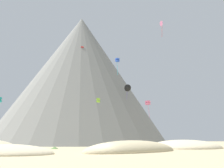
# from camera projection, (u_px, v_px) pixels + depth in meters

# --- Properties ---
(ground_plane) EXTENTS (400.00, 400.00, 0.00)m
(ground_plane) POSITION_uv_depth(u_px,v_px,m) (102.00, 154.00, 36.25)
(ground_plane) COLOR #C6B284
(dune_foreground_left) EXTENTS (21.37, 20.63, 3.78)m
(dune_foreground_left) POSITION_uv_depth(u_px,v_px,m) (133.00, 152.00, 42.79)
(dune_foreground_left) COLOR #CCBA8E
(dune_foreground_left) RESTS_ON ground_plane
(dune_foreground_right) EXTENTS (19.53, 17.06, 2.81)m
(dune_foreground_right) POSITION_uv_depth(u_px,v_px,m) (2.00, 154.00, 36.67)
(dune_foreground_right) COLOR beige
(dune_foreground_right) RESTS_ON ground_plane
(dune_midground) EXTENTS (24.74, 26.15, 3.87)m
(dune_midground) POSITION_uv_depth(u_px,v_px,m) (184.00, 148.00, 60.84)
(dune_midground) COLOR beige
(dune_midground) RESTS_ON ground_plane
(bush_scatter_east) EXTENTS (2.33, 2.33, 0.80)m
(bush_scatter_east) POSITION_uv_depth(u_px,v_px,m) (131.00, 148.00, 50.25)
(bush_scatter_east) COLOR #477238
(bush_scatter_east) RESTS_ON ground_plane
(bush_low_patch) EXTENTS (2.85, 2.85, 0.41)m
(bush_low_patch) POSITION_uv_depth(u_px,v_px,m) (35.00, 149.00, 48.23)
(bush_low_patch) COLOR #668C4C
(bush_low_patch) RESTS_ON ground_plane
(bush_near_right) EXTENTS (3.84, 3.84, 0.99)m
(bush_near_right) POSITION_uv_depth(u_px,v_px,m) (140.00, 148.00, 47.89)
(bush_near_right) COLOR #477238
(bush_near_right) RESTS_ON ground_plane
(bush_ridge_crest) EXTENTS (1.85, 1.85, 0.54)m
(bush_ridge_crest) POSITION_uv_depth(u_px,v_px,m) (55.00, 148.00, 54.74)
(bush_ridge_crest) COLOR #668C4C
(bush_ridge_crest) RESTS_ON ground_plane
(bush_far_right) EXTENTS (2.83, 2.83, 0.70)m
(bush_far_right) POSITION_uv_depth(u_px,v_px,m) (98.00, 148.00, 52.85)
(bush_far_right) COLOR #568442
(bush_far_right) RESTS_ON ground_plane
(rock_massif) EXTENTS (99.89, 99.89, 57.18)m
(rock_massif) POSITION_uv_depth(u_px,v_px,m) (82.00, 82.00, 111.92)
(rock_massif) COLOR gray
(rock_massif) RESTS_ON ground_plane
(kite_black_mid) EXTENTS (2.55, 1.52, 5.53)m
(kite_black_mid) POSITION_uv_depth(u_px,v_px,m) (127.00, 88.00, 90.71)
(kite_black_mid) COLOR black
(kite_rainbow_mid) EXTENTS (1.89, 1.88, 5.68)m
(kite_rainbow_mid) POSITION_uv_depth(u_px,v_px,m) (148.00, 103.00, 85.26)
(kite_rainbow_mid) COLOR #E5668C
(kite_pink_high) EXTENTS (1.06, 1.72, 5.42)m
(kite_pink_high) POSITION_uv_depth(u_px,v_px,m) (162.00, 24.00, 80.00)
(kite_pink_high) COLOR pink
(kite_red_high) EXTENTS (1.14, 1.17, 1.18)m
(kite_red_high) POSITION_uv_depth(u_px,v_px,m) (82.00, 48.00, 102.77)
(kite_red_high) COLOR red
(kite_lime_low) EXTENTS (0.94, 0.89, 1.11)m
(kite_lime_low) POSITION_uv_depth(u_px,v_px,m) (98.00, 100.00, 62.69)
(kite_lime_low) COLOR #8CD133
(kite_blue_mid) EXTENTS (1.33, 1.33, 5.17)m
(kite_blue_mid) POSITION_uv_depth(u_px,v_px,m) (117.00, 60.00, 74.31)
(kite_blue_mid) COLOR blue
(kite_orange_mid) EXTENTS (0.70, 0.99, 0.88)m
(kite_orange_mid) POSITION_uv_depth(u_px,v_px,m) (47.00, 89.00, 91.67)
(kite_orange_mid) COLOR orange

